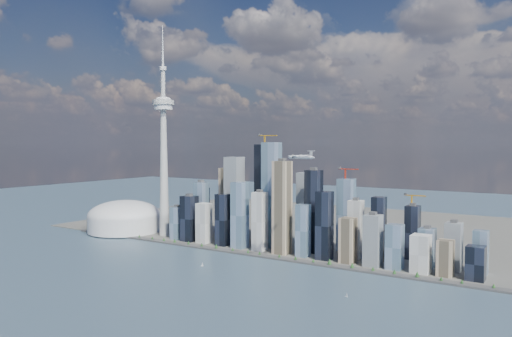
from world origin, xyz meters
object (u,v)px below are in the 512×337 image
Objects in this scene: airplane at (301,157)px; sailboat_west at (202,265)px; dome_stadium at (125,218)px; sailboat_east at (347,295)px; needle_tower at (164,148)px.

airplane is 7.25× the size of sailboat_west.
sailboat_west is (423.86, -185.35, -36.64)m from dome_stadium.
sailboat_west is 325.21m from sailboat_east.
dome_stadium is at bearing -175.91° from needle_tower.
dome_stadium reaches higher than sailboat_east.
needle_tower is 63.74× the size of sailboat_east.
needle_tower is at bearing 174.49° from airplane.
sailboat_east is (127.02, -82.24, -220.52)m from airplane.
needle_tower reaches higher than dome_stadium.
airplane is at bearing -16.79° from needle_tower.
dome_stadium is at bearing 143.64° from sailboat_west.
sailboat_east is (747.50, -217.24, -36.67)m from dome_stadium.
airplane is at bearing 1.62° from sailboat_west.
airplane reaches higher than sailboat_west.
sailboat_west is at bearing -23.62° from dome_stadium.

